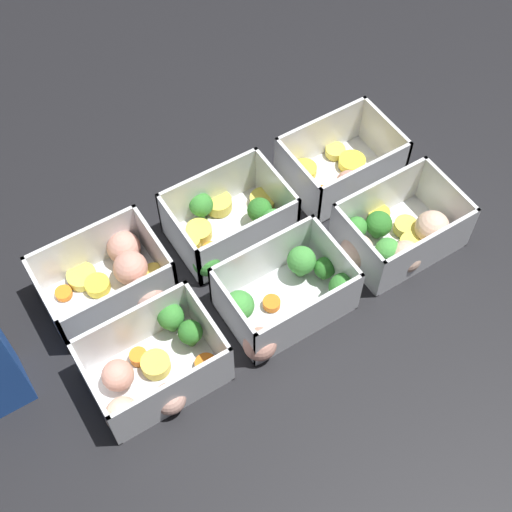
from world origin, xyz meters
TOP-DOWN VIEW (x-y plane):
  - ground_plane at (0.00, 0.00)m, footprint 4.00×4.00m
  - container_near_left at (-0.18, -0.07)m, footprint 0.16×0.12m
  - container_near_center at (0.00, -0.07)m, footprint 0.17×0.13m
  - container_near_right at (0.17, -0.07)m, footprint 0.16×0.14m
  - container_far_left at (-0.18, 0.07)m, footprint 0.18×0.13m
  - container_far_center at (0.00, 0.07)m, footprint 0.18×0.13m
  - container_far_right at (0.19, 0.07)m, footprint 0.17×0.13m

SIDE VIEW (x-z plane):
  - ground_plane at x=0.00m, z-range 0.00..0.00m
  - container_near_left at x=-0.18m, z-range -0.01..0.07m
  - container_near_center at x=0.00m, z-range -0.01..0.07m
  - container_near_right at x=0.17m, z-range -0.01..0.07m
  - container_far_right at x=0.19m, z-range -0.01..0.07m
  - container_far_left at x=-0.18m, z-range -0.01..0.07m
  - container_far_center at x=0.00m, z-range -0.01..0.07m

